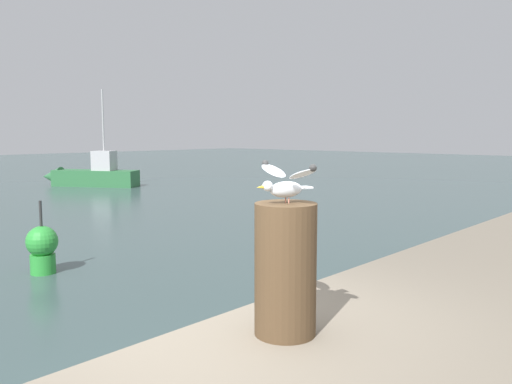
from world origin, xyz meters
TOP-DOWN VIEW (x-y plane):
  - mooring_post at (0.26, -0.56)m, footprint 0.39×0.39m
  - seagull at (0.26, -0.56)m, footprint 0.39×0.55m
  - boat_green at (10.77, 20.15)m, footprint 3.35×4.63m
  - channel_buoy at (2.00, 6.51)m, footprint 0.56×0.56m

SIDE VIEW (x-z plane):
  - channel_buoy at x=2.00m, z-range -0.19..1.14m
  - boat_green at x=10.77m, z-range -1.78..2.83m
  - mooring_post at x=0.26m, z-range 1.26..2.10m
  - seagull at x=0.26m, z-range 2.09..2.35m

